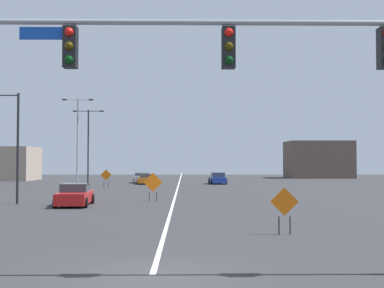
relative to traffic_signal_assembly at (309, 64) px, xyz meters
The scene contains 15 objects.
ground 6.60m from the traffic_signal_assembly, behind, with size 186.97×186.97×0.00m, color #2D2D30.
road_centre_stripe 52.37m from the traffic_signal_assembly, 94.35° to the left, with size 0.16×103.87×0.01m.
traffic_signal_assembly is the anchor object (origin of this frame).
street_lamp_near_right 25.42m from the traffic_signal_assembly, 124.63° to the left, with size 2.42×0.24×7.34m.
street_lamp_near_left 42.49m from the traffic_signal_assembly, 109.74° to the left, with size 3.20×0.24×9.37m.
street_lamp_mid_right 47.00m from the traffic_signal_assembly, 107.54° to the left, with size 3.48×0.24×8.65m.
construction_sign_left_lane 24.12m from the traffic_signal_assembly, 103.18° to the left, with size 1.33×0.27×2.00m.
construction_sign_right_lane 44.21m from the traffic_signal_assembly, 105.47° to the left, with size 1.20×0.07×1.92m.
construction_sign_median_near 8.00m from the traffic_signal_assembly, 84.28° to the left, with size 1.09×0.11×1.81m.
car_blue_far 50.12m from the traffic_signal_assembly, 89.03° to the left, with size 2.13×4.41×1.43m.
car_white_approaching 54.15m from the traffic_signal_assembly, 99.30° to the left, with size 2.17×3.92×1.31m.
car_red_distant 22.54m from the traffic_signal_assembly, 117.37° to the left, with size 2.25×4.68×1.40m.
car_orange_passing 50.75m from the traffic_signal_assembly, 98.95° to the left, with size 2.12×4.28×1.26m.
roadside_building_west 69.38m from the traffic_signal_assembly, 115.93° to the left, with size 9.80×7.84×4.91m.
roadside_building_east 74.84m from the traffic_signal_assembly, 75.08° to the left, with size 10.51×7.35×6.16m.
Camera 1 is at (0.81, -12.70, 2.82)m, focal length 47.40 mm.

